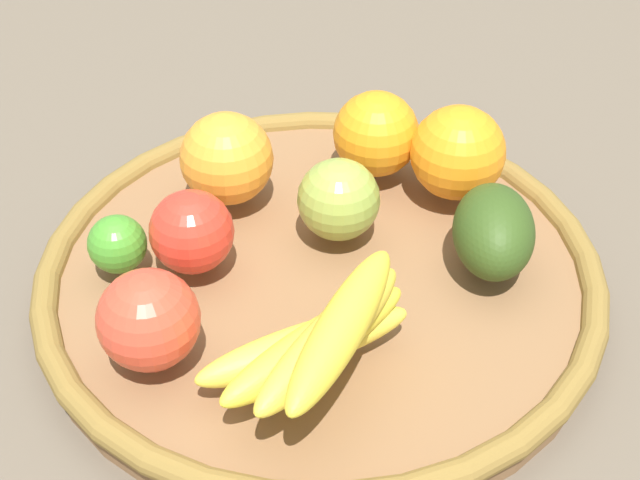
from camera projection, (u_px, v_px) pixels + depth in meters
name	position (u px, v px, depth m)	size (l,w,h in m)	color
ground_plane	(320.00, 294.00, 0.76)	(2.40, 2.40, 0.00)	brown
basket	(320.00, 276.00, 0.75)	(0.44, 0.44, 0.04)	brown
apple_0	(339.00, 199.00, 0.74)	(0.07, 0.07, 0.07)	#8EA341
banana_bunch	(322.00, 339.00, 0.62)	(0.15, 0.16, 0.07)	yellow
avocado	(493.00, 231.00, 0.71)	(0.09, 0.06, 0.06)	#304919
apple_1	(191.00, 235.00, 0.71)	(0.06, 0.06, 0.06)	red
orange_1	(376.00, 134.00, 0.80)	(0.07, 0.07, 0.07)	orange
orange_2	(227.00, 159.00, 0.77)	(0.08, 0.08, 0.08)	orange
lime_0	(118.00, 241.00, 0.72)	(0.05, 0.05, 0.05)	#439029
apple_2	(149.00, 320.00, 0.63)	(0.07, 0.07, 0.07)	#DA432E
orange_0	(458.00, 153.00, 0.78)	(0.08, 0.08, 0.08)	orange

